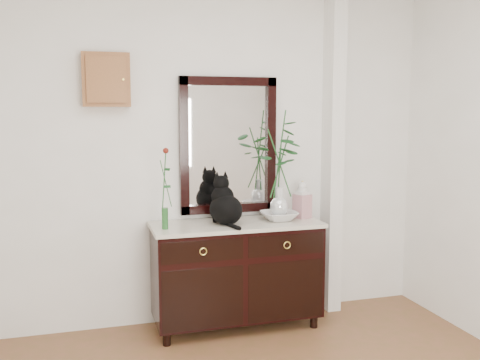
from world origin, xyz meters
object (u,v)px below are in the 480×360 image
object	(u,v)px
sideboard	(236,269)
cat	(226,200)
lotus_bowl	(279,216)
ginger_jar	(302,199)

from	to	relation	value
sideboard	cat	size ratio (longest dim) A/B	3.47
lotus_bowl	sideboard	bearing A→B (deg)	178.76
sideboard	lotus_bowl	bearing A→B (deg)	-1.24
lotus_bowl	ginger_jar	size ratio (longest dim) A/B	0.93
ginger_jar	sideboard	bearing A→B (deg)	-176.40
cat	ginger_jar	world-z (taller)	cat
sideboard	ginger_jar	xyz separation A→B (m)	(0.57, 0.04, 0.53)
sideboard	ginger_jar	bearing A→B (deg)	3.60
sideboard	cat	distance (m)	0.58
lotus_bowl	ginger_jar	bearing A→B (deg)	11.33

